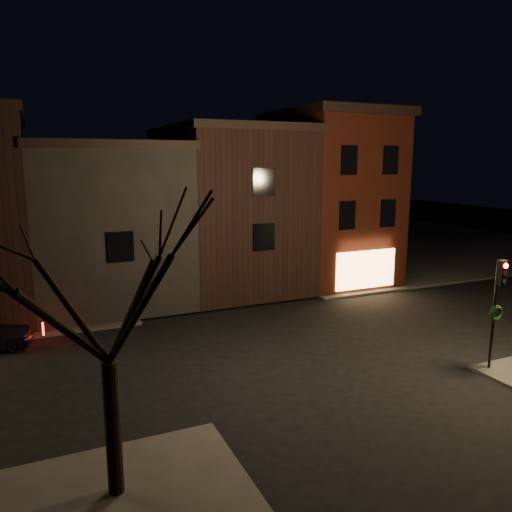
{
  "coord_description": "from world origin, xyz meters",
  "views": [
    {
      "loc": [
        -9.24,
        -17.64,
        7.58
      ],
      "look_at": [
        0.1,
        3.3,
        3.2
      ],
      "focal_mm": 35.0,
      "sensor_mm": 36.0,
      "label": 1
    }
  ],
  "objects": [
    {
      "name": "row_building_b",
      "position": [
        -5.75,
        10.5,
        4.33
      ],
      "size": [
        7.8,
        10.3,
        8.4
      ],
      "color": "black",
      "rests_on": "ground"
    },
    {
      "name": "traffic_signal",
      "position": [
        5.6,
        -5.51,
        2.81
      ],
      "size": [
        0.58,
        0.38,
        4.05
      ],
      "color": "black",
      "rests_on": "sidewalk_near_right"
    },
    {
      "name": "ground",
      "position": [
        0.0,
        0.0,
        0.0
      ],
      "size": [
        120.0,
        120.0,
        0.0
      ],
      "primitive_type": "plane",
      "color": "black",
      "rests_on": "ground"
    },
    {
      "name": "corner_building",
      "position": [
        8.0,
        9.47,
        5.4
      ],
      "size": [
        6.5,
        8.5,
        10.5
      ],
      "color": "#46170C",
      "rests_on": "ground"
    },
    {
      "name": "sidewalk_far_right",
      "position": [
        20.0,
        20.0,
        0.06
      ],
      "size": [
        30.0,
        30.0,
        0.12
      ],
      "primitive_type": "cube",
      "color": "#2D2B28",
      "rests_on": "ground"
    },
    {
      "name": "bare_tree_left",
      "position": [
        -8.0,
        -7.0,
        5.43
      ],
      "size": [
        5.6,
        5.6,
        7.5
      ],
      "color": "black",
      "rests_on": "sidewalk_near_left"
    },
    {
      "name": "row_building_a",
      "position": [
        1.5,
        10.5,
        4.83
      ],
      "size": [
        7.3,
        10.3,
        9.4
      ],
      "color": "black",
      "rests_on": "ground"
    }
  ]
}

